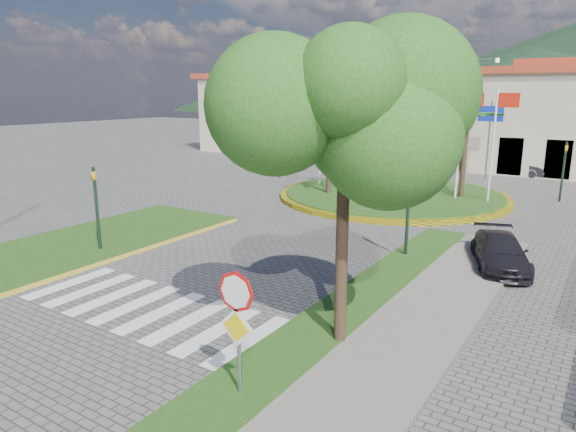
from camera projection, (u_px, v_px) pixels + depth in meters
The scene contains 22 objects.
ground at pixel (1, 372), 10.93m from camera, with size 160.00×160.00×0.00m, color #585653.
sidewalk_right at pixel (288, 415), 9.36m from camera, with size 4.00×28.00×0.15m, color gray.
verge_right at pixel (236, 393), 9.99m from camera, with size 1.60×28.00×0.18m, color #194212.
median_left at pixel (67, 248), 19.24m from camera, with size 5.00×14.00×0.18m, color #194212.
crosswalk at pixel (146, 307), 14.19m from camera, with size 8.00×3.00×0.01m, color silver.
roundabout_island at pixel (393, 195), 28.80m from camera, with size 12.70×12.70×6.00m.
stop_sign at pixel (237, 315), 9.51m from camera, with size 0.80×0.11×2.65m.
deciduous_tree at pixel (345, 123), 10.86m from camera, with size 3.60×3.60×6.80m.
traffic_light_left at pixel (96, 202), 18.52m from camera, with size 0.15×0.18×3.20m.
traffic_light_right at pixel (408, 206), 17.86m from camera, with size 0.15×0.18×3.20m.
traffic_light_far at pixel (564, 166), 27.40m from camera, with size 0.18×0.15×3.20m.
direction_sign_west at pixel (416, 125), 36.38m from camera, with size 1.60×0.14×5.20m.
direction_sign_east at pixel (490, 127), 33.73m from camera, with size 1.60×0.14×5.20m.
street_lamp_centre at pixel (456, 112), 33.77m from camera, with size 4.80×0.16×8.00m.
street_lamp_west at pixel (279, 112), 34.18m from camera, with size 4.80×0.16×8.00m.
building_left at pixel (318, 112), 48.37m from camera, with size 23.32×9.54×8.05m.
hill_far_west at pixel (370, 73), 151.49m from camera, with size 140.00×140.00×22.00m, color black.
hill_near_back at pixel (528, 82), 120.20m from camera, with size 110.00×110.00×16.00m, color black.
white_van at pixel (297, 156), 43.16m from camera, with size 1.79×3.88×1.08m, color white.
car_dark_a at pixel (366, 155), 42.96m from camera, with size 1.41×3.50×1.19m, color black.
car_dark_b at pixel (518, 167), 36.25m from camera, with size 1.29×3.70×1.22m, color black.
car_side_right at pixel (500, 252), 17.25m from camera, with size 1.58×3.88×1.13m, color black.
Camera 1 is at (10.50, -4.90, 5.82)m, focal length 32.00 mm.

